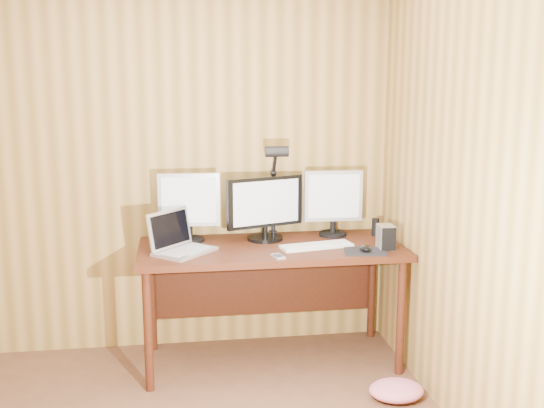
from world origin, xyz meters
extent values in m
plane|color=#AD823E|center=(0.00, 2.00, 1.25)|extent=(4.00, 0.00, 4.00)
cube|color=#401A0D|center=(0.93, 1.63, 0.73)|extent=(1.60, 0.70, 0.04)
cube|color=#401A0D|center=(0.93, 1.95, 0.45)|extent=(1.48, 0.02, 0.51)
cylinder|color=#401A0D|center=(0.19, 1.34, 0.35)|extent=(0.05, 0.05, 0.71)
cylinder|color=#401A0D|center=(0.19, 1.92, 0.35)|extent=(0.05, 0.05, 0.71)
cylinder|color=#401A0D|center=(1.67, 1.34, 0.35)|extent=(0.05, 0.05, 0.71)
cylinder|color=#401A0D|center=(1.67, 1.92, 0.35)|extent=(0.05, 0.05, 0.71)
cylinder|color=black|center=(0.92, 1.79, 0.76)|extent=(0.22, 0.22, 0.02)
cylinder|color=black|center=(0.92, 1.79, 0.80)|extent=(0.03, 0.03, 0.07)
cube|color=black|center=(0.92, 1.79, 0.99)|extent=(0.50, 0.20, 0.32)
cube|color=silver|center=(0.92, 1.77, 0.99)|extent=(0.43, 0.15, 0.27)
cylinder|color=black|center=(0.44, 1.82, 0.76)|extent=(0.18, 0.18, 0.02)
cylinder|color=black|center=(0.44, 1.82, 0.81)|extent=(0.04, 0.04, 0.08)
cube|color=#B4B4B9|center=(0.44, 1.82, 1.02)|extent=(0.38, 0.06, 0.33)
cube|color=silver|center=(0.44, 1.79, 1.02)|extent=(0.34, 0.02, 0.28)
cylinder|color=black|center=(1.37, 1.83, 0.76)|extent=(0.18, 0.18, 0.02)
cylinder|color=black|center=(1.37, 1.83, 0.81)|extent=(0.04, 0.04, 0.08)
cube|color=#B4B4B9|center=(1.37, 1.83, 1.01)|extent=(0.38, 0.04, 0.33)
cube|color=silver|center=(1.37, 1.81, 1.01)|extent=(0.33, 0.01, 0.28)
cube|color=silver|center=(0.41, 1.54, 0.76)|extent=(0.40, 0.41, 0.02)
cube|color=silver|center=(0.32, 1.62, 0.88)|extent=(0.26, 0.28, 0.22)
cube|color=black|center=(0.32, 1.62, 0.88)|extent=(0.23, 0.24, 0.19)
cube|color=#B2B2B7|center=(0.41, 1.54, 0.77)|extent=(0.30, 0.31, 0.00)
cube|color=white|center=(1.20, 1.55, 0.76)|extent=(0.46, 0.22, 0.02)
cube|color=white|center=(1.20, 1.55, 0.77)|extent=(0.42, 0.19, 0.00)
cube|color=black|center=(1.46, 1.41, 0.75)|extent=(0.28, 0.24, 0.00)
ellipsoid|color=black|center=(1.46, 1.41, 0.77)|extent=(0.11, 0.13, 0.04)
cube|color=silver|center=(1.60, 1.47, 0.82)|extent=(0.09, 0.13, 0.14)
cube|color=black|center=(1.60, 1.40, 0.82)|extent=(0.08, 0.01, 0.14)
cube|color=silver|center=(0.93, 1.36, 0.76)|extent=(0.07, 0.11, 0.01)
cube|color=black|center=(0.93, 1.36, 0.76)|extent=(0.05, 0.07, 0.00)
cylinder|color=black|center=(1.64, 1.79, 0.81)|extent=(0.05, 0.05, 0.11)
cube|color=black|center=(0.99, 1.93, 0.74)|extent=(0.05, 0.06, 0.06)
cylinder|color=black|center=(0.99, 1.93, 0.95)|extent=(0.03, 0.03, 0.41)
sphere|color=black|center=(0.99, 1.93, 1.16)|extent=(0.04, 0.04, 0.04)
cylinder|color=black|center=(0.99, 1.87, 1.23)|extent=(0.02, 0.14, 0.17)
cylinder|color=black|center=(0.99, 1.78, 1.31)|extent=(0.15, 0.07, 0.07)
camera|label=1|loc=(0.39, -2.10, 1.73)|focal=42.00mm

